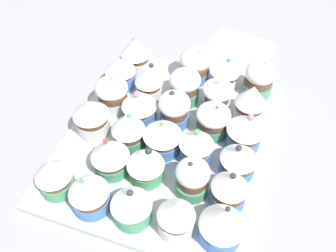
# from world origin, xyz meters

# --- Properties ---
(ground_plane) EXTENTS (1.80, 1.80, 0.03)m
(ground_plane) POSITION_xyz_m (0.00, 0.00, -0.01)
(ground_plane) COLOR #9E9EA3
(baking_tray) EXTENTS (0.42, 0.36, 0.01)m
(baking_tray) POSITION_xyz_m (0.00, 0.00, 0.01)
(baking_tray) COLOR silver
(baking_tray) RESTS_ON ground_plane
(cupcake_0) EXTENTS (0.07, 0.07, 0.08)m
(cupcake_0) POSITION_xyz_m (-0.15, -0.13, 0.05)
(cupcake_0) COLOR #477AC6
(cupcake_0) RESTS_ON baking_tray
(cupcake_1) EXTENTS (0.06, 0.06, 0.08)m
(cupcake_1) POSITION_xyz_m (-0.09, -0.13, 0.05)
(cupcake_1) COLOR #477AC6
(cupcake_1) RESTS_ON baking_tray
(cupcake_2) EXTENTS (0.06, 0.06, 0.07)m
(cupcake_2) POSITION_xyz_m (-0.03, -0.13, 0.04)
(cupcake_2) COLOR #477AC6
(cupcake_2) RESTS_ON baking_tray
(cupcake_3) EXTENTS (0.06, 0.06, 0.08)m
(cupcake_3) POSITION_xyz_m (0.03, -0.13, 0.05)
(cupcake_3) COLOR #477AC6
(cupcake_3) RESTS_ON baking_tray
(cupcake_4) EXTENTS (0.06, 0.06, 0.08)m
(cupcake_4) POSITION_xyz_m (0.09, -0.13, 0.05)
(cupcake_4) COLOR white
(cupcake_4) RESTS_ON baking_tray
(cupcake_5) EXTENTS (0.06, 0.06, 0.08)m
(cupcake_5) POSITION_xyz_m (0.17, -0.13, 0.05)
(cupcake_5) COLOR #4C9E6B
(cupcake_5) RESTS_ON baking_tray
(cupcake_6) EXTENTS (0.06, 0.06, 0.07)m
(cupcake_6) POSITION_xyz_m (-0.16, -0.07, 0.05)
(cupcake_6) COLOR white
(cupcake_6) RESTS_ON baking_tray
(cupcake_7) EXTENTS (0.05, 0.05, 0.08)m
(cupcake_7) POSITION_xyz_m (-0.09, -0.07, 0.05)
(cupcake_7) COLOR #4C9E6B
(cupcake_7) RESTS_ON baking_tray
(cupcake_8) EXTENTS (0.06, 0.06, 0.08)m
(cupcake_8) POSITION_xyz_m (-0.03, -0.06, 0.05)
(cupcake_8) COLOR #477AC6
(cupcake_8) RESTS_ON baking_tray
(cupcake_9) EXTENTS (0.06, 0.06, 0.06)m
(cupcake_9) POSITION_xyz_m (0.04, -0.07, 0.04)
(cupcake_9) COLOR #4C9E6B
(cupcake_9) RESTS_ON baking_tray
(cupcake_10) EXTENTS (0.06, 0.06, 0.07)m
(cupcake_10) POSITION_xyz_m (0.10, -0.06, 0.05)
(cupcake_10) COLOR white
(cupcake_10) RESTS_ON baking_tray
(cupcake_11) EXTENTS (0.06, 0.06, 0.07)m
(cupcake_11) POSITION_xyz_m (0.17, -0.06, 0.05)
(cupcake_11) COLOR white
(cupcake_11) RESTS_ON baking_tray
(cupcake_12) EXTENTS (0.06, 0.06, 0.07)m
(cupcake_12) POSITION_xyz_m (-0.17, 0.00, 0.05)
(cupcake_12) COLOR #4C9E6B
(cupcake_12) RESTS_ON baking_tray
(cupcake_13) EXTENTS (0.06, 0.06, 0.08)m
(cupcake_13) POSITION_xyz_m (-0.09, 0.01, 0.05)
(cupcake_13) COLOR #4C9E6B
(cupcake_13) RESTS_ON baking_tray
(cupcake_14) EXTENTS (0.07, 0.07, 0.07)m
(cupcake_14) POSITION_xyz_m (-0.03, 0.00, 0.05)
(cupcake_14) COLOR #477AC6
(cupcake_14) RESTS_ON baking_tray
(cupcake_15) EXTENTS (0.06, 0.06, 0.08)m
(cupcake_15) POSITION_xyz_m (0.04, 0.00, 0.05)
(cupcake_15) COLOR #477AC6
(cupcake_15) RESTS_ON baking_tray
(cupcake_16) EXTENTS (0.06, 0.06, 0.07)m
(cupcake_16) POSITION_xyz_m (0.10, -0.00, 0.05)
(cupcake_16) COLOR #4C9E6B
(cupcake_16) RESTS_ON baking_tray
(cupcake_17) EXTENTS (0.06, 0.06, 0.07)m
(cupcake_17) POSITION_xyz_m (0.17, -0.00, 0.05)
(cupcake_17) COLOR #477AC6
(cupcake_17) RESTS_ON baking_tray
(cupcake_18) EXTENTS (0.06, 0.06, 0.08)m
(cupcake_18) POSITION_xyz_m (-0.17, 0.07, 0.05)
(cupcake_18) COLOR #477AC6
(cupcake_18) RESTS_ON baking_tray
(cupcake_19) EXTENTS (0.06, 0.06, 0.07)m
(cupcake_19) POSITION_xyz_m (-0.10, 0.07, 0.05)
(cupcake_19) COLOR #4C9E6B
(cupcake_19) RESTS_ON baking_tray
(cupcake_20) EXTENTS (0.06, 0.06, 0.08)m
(cupcake_20) POSITION_xyz_m (-0.03, 0.06, 0.05)
(cupcake_20) COLOR #4C9E6B
(cupcake_20) RESTS_ON baking_tray
(cupcake_21) EXTENTS (0.07, 0.07, 0.08)m
(cupcake_21) POSITION_xyz_m (0.02, 0.06, 0.05)
(cupcake_21) COLOR #477AC6
(cupcake_21) RESTS_ON baking_tray
(cupcake_22) EXTENTS (0.06, 0.06, 0.08)m
(cupcake_22) POSITION_xyz_m (0.09, 0.07, 0.05)
(cupcake_22) COLOR white
(cupcake_22) RESTS_ON baking_tray
(cupcake_23) EXTENTS (0.06, 0.06, 0.07)m
(cupcake_23) POSITION_xyz_m (-0.16, 0.13, 0.05)
(cupcake_23) COLOR #4C9E6B
(cupcake_23) RESTS_ON baking_tray
(cupcake_24) EXTENTS (0.06, 0.06, 0.07)m
(cupcake_24) POSITION_xyz_m (-0.03, 0.13, 0.05)
(cupcake_24) COLOR white
(cupcake_24) RESTS_ON baking_tray
(cupcake_25) EXTENTS (0.06, 0.06, 0.07)m
(cupcake_25) POSITION_xyz_m (0.04, 0.12, 0.05)
(cupcake_25) COLOR white
(cupcake_25) RESTS_ON baking_tray
(cupcake_26) EXTENTS (0.06, 0.06, 0.07)m
(cupcake_26) POSITION_xyz_m (0.10, 0.14, 0.05)
(cupcake_26) COLOR #477AC6
(cupcake_26) RESTS_ON baking_tray
(cupcake_27) EXTENTS (0.06, 0.06, 0.08)m
(cupcake_27) POSITION_xyz_m (0.16, 0.12, 0.05)
(cupcake_27) COLOR white
(cupcake_27) RESTS_ON baking_tray
(napkin) EXTENTS (0.16, 0.16, 0.01)m
(napkin) POSITION_xyz_m (0.30, -0.07, 0.00)
(napkin) COLOR white
(napkin) RESTS_ON ground_plane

